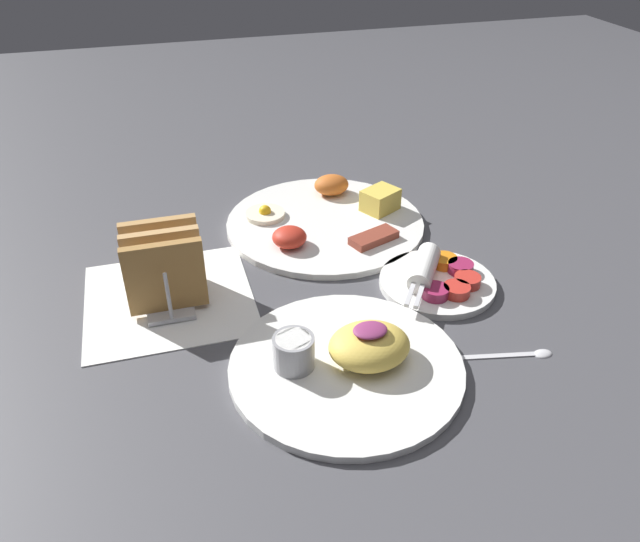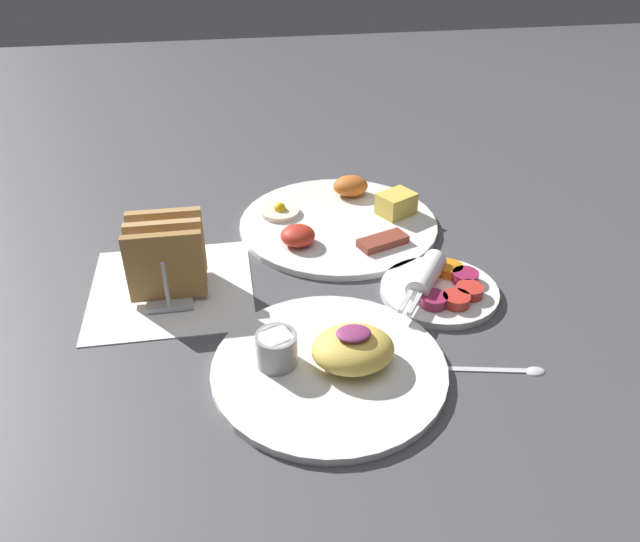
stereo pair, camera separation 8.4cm
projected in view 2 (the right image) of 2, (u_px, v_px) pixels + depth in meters
ground_plane at (311, 301)px, 0.84m from camera, size 3.00×3.00×0.00m
napkin_flat at (172, 288)px, 0.86m from camera, size 0.22×0.22×0.00m
plate_breakfast at (340, 220)px, 1.01m from camera, size 0.32×0.32×0.05m
plate_condiments at (440, 287)px, 0.84m from camera, size 0.16×0.16×0.04m
plate_foreground at (332, 361)px, 0.72m from camera, size 0.27×0.27×0.06m
toast_rack at (167, 257)px, 0.83m from camera, size 0.10×0.12×0.10m
teaspoon at (507, 369)px, 0.72m from camera, size 0.13×0.04×0.01m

